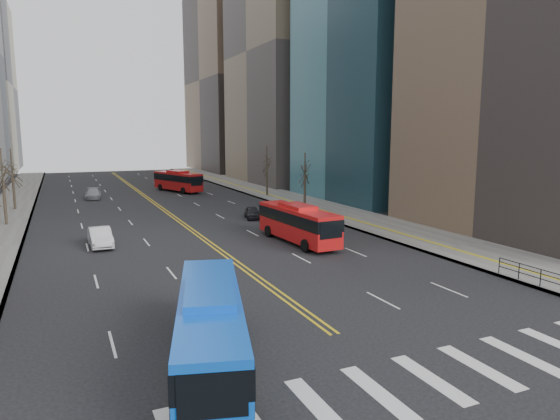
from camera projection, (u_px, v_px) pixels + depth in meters
name	position (u px, v px, depth m)	size (l,w,h in m)	color
ground	(405.00, 385.00, 17.95)	(220.00, 220.00, 0.00)	black
sidewalk_right	(298.00, 201.00, 65.60)	(7.00, 130.00, 0.15)	slate
sidewalk_left	(5.00, 219.00, 52.03)	(5.00, 130.00, 0.15)	slate
crosswalk	(405.00, 385.00, 17.95)	(26.70, 4.00, 0.01)	silver
centerline	(150.00, 200.00, 67.67)	(0.55, 100.00, 0.01)	gold
office_towers	(130.00, 34.00, 76.24)	(83.00, 134.00, 58.00)	gray
pedestrian_railing	(541.00, 275.00, 28.96)	(0.06, 6.06, 1.02)	black
street_trees	(105.00, 178.00, 45.57)	(35.20, 47.20, 7.60)	#33291F
blue_bus	(210.00, 328.00, 18.89)	(5.17, 11.24, 3.23)	blue
red_bus_near	(298.00, 221.00, 40.97)	(3.03, 10.10, 3.20)	red
red_bus_far	(178.00, 180.00, 76.48)	(5.70, 10.37, 3.25)	red
car_white	(100.00, 237.00, 39.71)	(1.61, 4.62, 1.52)	silver
car_dark_mid	(253.00, 213.00, 52.74)	(1.48, 3.68, 1.25)	black
car_silver	(93.00, 194.00, 68.54)	(1.93, 4.75, 1.38)	#939398
car_dark_far	(176.00, 178.00, 91.84)	(2.25, 4.88, 1.36)	black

